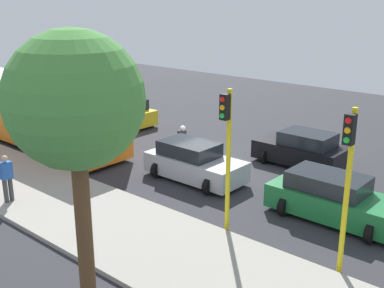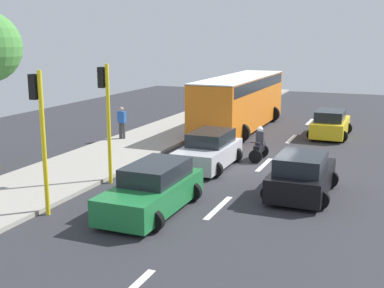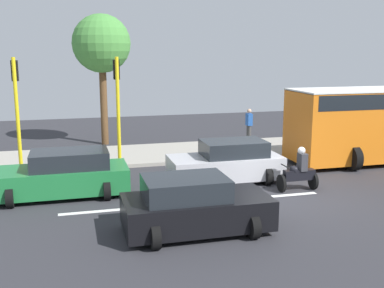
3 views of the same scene
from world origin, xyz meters
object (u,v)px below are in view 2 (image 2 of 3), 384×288
Objects in this scene: car_yellow_cab at (330,124)px; car_black at (302,176)px; motorcycle at (259,146)px; city_bus at (240,99)px; traffic_light_corner at (106,107)px; traffic_light_midblock at (40,122)px; car_green at (153,190)px; car_silver at (209,151)px; pedestrian_near_signal at (122,122)px.

car_yellow_cab is 11.05m from car_black.
motorcycle is at bearing -58.85° from car_black.
city_bus is at bearing -66.51° from motorcycle.
traffic_light_midblock is at bearing 90.00° from traffic_light_corner.
city_bus reaches higher than motorcycle.
car_green is at bearing 143.87° from traffic_light_corner.
traffic_light_midblock reaches higher than car_green.
car_silver is 9.49m from car_yellow_cab.
traffic_light_corner is at bearing -90.00° from traffic_light_midblock.
car_black is 2.53× the size of motorcycle.
car_silver and car_green have the same top height.
pedestrian_near_signal is 0.38× the size of traffic_light_midblock.
car_green is at bearing 75.69° from car_yellow_cab.
car_yellow_cab is at bearing -104.31° from car_green.
car_green is 1.14× the size of car_yellow_cab.
city_bus is at bearing -130.35° from pedestrian_near_signal.
pedestrian_near_signal is at bearing -72.31° from traffic_light_midblock.
pedestrian_near_signal is 11.34m from traffic_light_midblock.
car_black is 12.75m from city_bus.
city_bus is (5.69, -11.35, 1.14)m from car_black.
city_bus is at bearing -3.33° from car_yellow_cab.
car_green is 5.32m from car_black.
car_yellow_cab is 11.42m from pedestrian_near_signal.
traffic_light_corner is (6.69, 12.26, 2.22)m from car_yellow_cab.
car_yellow_cab is 2.31× the size of pedestrian_near_signal.
traffic_light_corner reaches higher than motorcycle.
traffic_light_midblock is at bearing 85.07° from city_bus.
motorcycle is 0.91× the size of pedestrian_near_signal.
traffic_light_corner is (3.00, -2.19, 2.22)m from car_green.
car_silver is 5.06m from traffic_light_corner.
car_green is 7.97m from motorcycle.
motorcycle is at bearing 113.49° from city_bus.
pedestrian_near_signal is at bearing 49.65° from city_bus.
car_green is at bearing 96.18° from city_bus.
pedestrian_near_signal reaches higher than car_yellow_cab.
city_bus reaches higher than car_yellow_cab.
car_yellow_cab is 6.99m from motorcycle.
pedestrian_near_signal is 7.93m from traffic_light_corner.
car_black is at bearing 92.09° from car_yellow_cab.
car_green is at bearing -152.73° from traffic_light_midblock.
motorcycle is at bearing -129.56° from car_silver.
car_yellow_cab is 14.14m from traffic_light_corner.
traffic_light_midblock is (-3.40, 10.65, 1.87)m from pedestrian_near_signal.
traffic_light_midblock is (0.00, 3.74, 0.00)m from traffic_light_corner.
pedestrian_near_signal is at bearing 27.93° from car_yellow_cab.
traffic_light_midblock is (3.00, 1.55, 2.22)m from car_green.
car_yellow_cab is 5.41m from city_bus.
car_green is 14.91m from car_yellow_cab.
traffic_light_corner is at bearing -36.13° from car_green.
car_silver is 8.17m from traffic_light_midblock.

